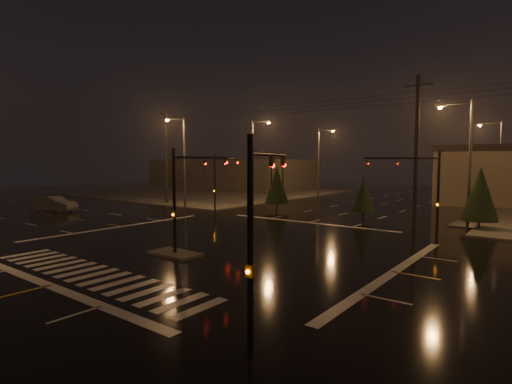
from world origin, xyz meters
TOP-DOWN VIEW (x-y plane):
  - ground at (0.00, 0.00)m, footprint 140.00×140.00m
  - sidewalk_nw at (-30.00, 30.00)m, footprint 36.00×36.00m
  - median_island at (0.00, -4.00)m, footprint 3.00×1.60m
  - crosswalk at (0.00, -9.00)m, footprint 15.00×2.60m
  - stop_bar_near at (0.00, -11.00)m, footprint 16.00×0.50m
  - stop_bar_far at (0.00, 11.00)m, footprint 16.00×0.50m
  - commercial_block at (-35.00, 42.00)m, footprint 30.00×18.00m
  - signal_mast_median at (0.00, -3.07)m, footprint 0.25×4.59m
  - signal_mast_ne at (9.50, 10.14)m, footprint 4.84×1.86m
  - signal_mast_nw at (-9.50, 10.14)m, footprint 4.84×1.86m
  - signal_mast_se at (10.23, -9.75)m, footprint 1.55×3.87m
  - streetlight_1 at (-11.18, 18.00)m, footprint 2.77×0.32m
  - streetlight_2 at (-11.18, 34.00)m, footprint 2.77×0.32m
  - streetlight_3 at (11.18, 16.00)m, footprint 2.77×0.32m
  - streetlight_4 at (11.18, 36.00)m, footprint 2.77×0.32m
  - streetlight_5 at (-16.00, 11.18)m, footprint 0.32×2.77m
  - utility_pole_0 at (-22.00, 14.00)m, footprint 2.20×0.32m
  - utility_pole_1 at (8.00, 14.00)m, footprint 2.20×0.32m
  - conifer_0 at (12.30, 15.98)m, footprint 2.67×2.67m
  - conifer_3 at (-7.31, 16.92)m, footprint 2.62×2.62m
  - conifer_4 at (2.99, 15.77)m, footprint 2.02×2.02m
  - car_crossing at (-25.17, 1.46)m, footprint 5.15×3.38m

SIDE VIEW (x-z plane):
  - ground at x=0.00m, z-range 0.00..0.00m
  - crosswalk at x=0.00m, z-range 0.00..0.01m
  - stop_bar_near at x=0.00m, z-range 0.00..0.01m
  - stop_bar_far at x=0.00m, z-range 0.00..0.01m
  - sidewalk_nw at x=-30.00m, z-range 0.00..0.12m
  - median_island at x=0.00m, z-range 0.00..0.15m
  - car_crossing at x=-25.17m, z-range 0.00..1.60m
  - conifer_4 at x=2.99m, z-range 0.35..4.20m
  - conifer_3 at x=-7.31m, z-range 0.35..5.15m
  - conifer_0 at x=12.30m, z-range 0.35..5.22m
  - commercial_block at x=-35.00m, z-range 0.00..5.60m
  - signal_mast_se at x=10.23m, z-range 0.71..6.71m
  - signal_mast_median at x=0.00m, z-range 0.75..6.75m
  - signal_mast_ne at x=9.50m, z-range 0.79..6.79m
  - signal_mast_nw at x=-9.50m, z-range 0.79..6.79m
  - streetlight_1 at x=-11.18m, z-range 0.80..10.80m
  - streetlight_2 at x=-11.18m, z-range 0.80..10.80m
  - streetlight_3 at x=11.18m, z-range 0.80..10.80m
  - streetlight_4 at x=11.18m, z-range 0.80..10.80m
  - streetlight_5 at x=-16.00m, z-range 0.80..10.80m
  - utility_pole_0 at x=-22.00m, z-range 0.13..12.13m
  - utility_pole_1 at x=8.00m, z-range 0.13..12.13m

